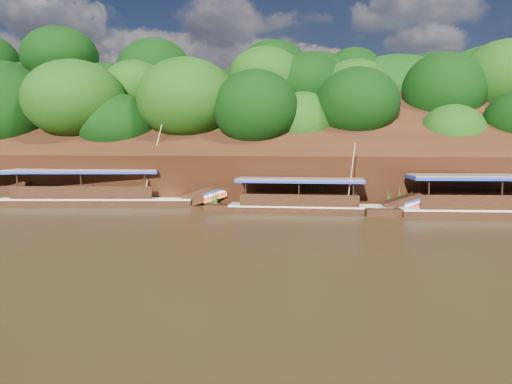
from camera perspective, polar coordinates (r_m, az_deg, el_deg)
ground at (r=27.17m, az=2.99°, el=-4.32°), size 160.00×160.00×0.00m
riverbank at (r=49.50m, az=5.66°, el=2.42°), size 120.00×30.06×19.40m
boat_1 at (r=34.31m, az=7.22°, el=-1.39°), size 13.08×2.58×5.07m
boat_2 at (r=39.54m, az=-16.39°, el=-0.48°), size 17.25×4.76×7.36m
reeds at (r=36.79m, az=-0.78°, el=-0.30°), size 49.80×2.46×2.00m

